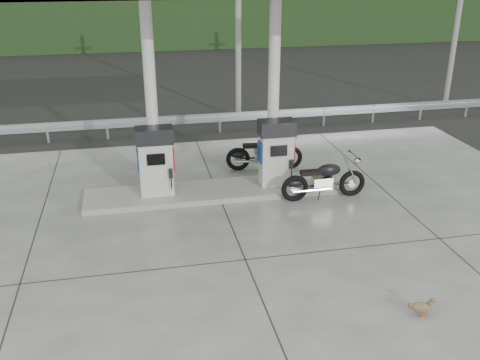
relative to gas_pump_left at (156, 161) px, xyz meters
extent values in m
plane|color=black|center=(1.60, -2.50, -1.07)|extent=(160.00, 160.00, 0.00)
cube|color=#64635F|center=(1.60, -2.50, -1.06)|extent=(18.00, 14.00, 0.02)
cube|color=gray|center=(1.60, 0.00, -0.98)|extent=(7.00, 1.40, 0.15)
cylinder|color=white|center=(0.00, 0.40, 1.60)|extent=(0.30, 0.30, 5.00)
cylinder|color=white|center=(3.20, 0.40, 1.60)|extent=(0.30, 0.30, 5.00)
cube|color=black|center=(1.60, 9.00, -1.07)|extent=(60.00, 7.00, 0.01)
cylinder|color=gray|center=(3.60, 7.00, 2.93)|extent=(0.22, 0.22, 8.00)
cylinder|color=gray|center=(12.60, 7.00, 2.93)|extent=(0.22, 0.22, 8.00)
cube|color=black|center=(1.60, 27.50, 1.93)|extent=(80.00, 6.00, 6.00)
camera|label=1|loc=(-0.49, -13.01, 4.82)|focal=40.00mm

